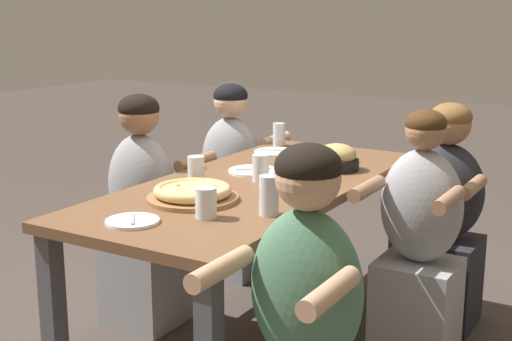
{
  "coord_description": "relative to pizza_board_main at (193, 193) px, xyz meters",
  "views": [
    {
      "loc": [
        -2.55,
        -1.52,
        1.53
      ],
      "look_at": [
        0.0,
        0.0,
        0.84
      ],
      "focal_mm": 50.0,
      "sensor_mm": 36.0,
      "label": 1
    }
  ],
  "objects": [
    {
      "name": "diner_near_right",
      "position": [
        1.1,
        -0.68,
        -0.32
      ],
      "size": [
        0.51,
        0.4,
        1.09
      ],
      "rotation": [
        0.0,
        0.0,
        1.57
      ],
      "color": "#232328",
      "rests_on": "ground"
    },
    {
      "name": "pizza_board_main",
      "position": [
        0.0,
        0.0,
        0.0
      ],
      "size": [
        0.36,
        0.36,
        0.06
      ],
      "color": "#996B42",
      "rests_on": "dining_table"
    },
    {
      "name": "dining_table",
      "position": [
        0.39,
        -0.06,
        -0.13
      ],
      "size": [
        1.85,
        0.81,
        0.79
      ],
      "color": "brown",
      "rests_on": "ground"
    },
    {
      "name": "drinking_glass_e",
      "position": [
        0.4,
        -0.07,
        0.02
      ],
      "size": [
        0.07,
        0.07,
        0.12
      ],
      "color": "silver",
      "rests_on": "dining_table"
    },
    {
      "name": "diner_far_center",
      "position": [
        0.38,
        0.57,
        -0.3
      ],
      "size": [
        0.51,
        0.4,
        1.13
      ],
      "rotation": [
        0.0,
        0.0,
        -1.57
      ],
      "color": "#99999E",
      "rests_on": "ground"
    },
    {
      "name": "drinking_glass_b",
      "position": [
        -0.16,
        -0.18,
        0.02
      ],
      "size": [
        0.08,
        0.08,
        0.11
      ],
      "color": "silver",
      "rests_on": "dining_table"
    },
    {
      "name": "diner_far_right",
      "position": [
        1.16,
        0.57,
        -0.31
      ],
      "size": [
        0.51,
        0.4,
        1.11
      ],
      "rotation": [
        0.0,
        0.0,
        -1.57
      ],
      "color": "#99999E",
      "rests_on": "ground"
    },
    {
      "name": "drinking_glass_a",
      "position": [
        -0.02,
        -0.35,
        0.03
      ],
      "size": [
        0.07,
        0.07,
        0.15
      ],
      "color": "silver",
      "rests_on": "dining_table"
    },
    {
      "name": "diner_near_midright",
      "position": [
        0.73,
        -0.68,
        -0.32
      ],
      "size": [
        0.51,
        0.4,
        1.11
      ],
      "rotation": [
        0.0,
        0.0,
        1.57
      ],
      "color": "#99999E",
      "rests_on": "ground"
    },
    {
      "name": "empty_plate_a",
      "position": [
        0.96,
        0.17,
        -0.02
      ],
      "size": [
        0.22,
        0.22,
        0.02
      ],
      "color": "white",
      "rests_on": "dining_table"
    },
    {
      "name": "empty_plate_b",
      "position": [
        0.54,
        0.05,
        -0.02
      ],
      "size": [
        0.23,
        0.23,
        0.02
      ],
      "color": "white",
      "rests_on": "dining_table"
    },
    {
      "name": "empty_plate_c",
      "position": [
        0.38,
        -0.26,
        -0.02
      ],
      "size": [
        0.24,
        0.24,
        0.02
      ],
      "color": "white",
      "rests_on": "dining_table"
    },
    {
      "name": "drinking_glass_d",
      "position": [
        1.15,
        0.26,
        0.02
      ],
      "size": [
        0.07,
        0.07,
        0.12
      ],
      "color": "silver",
      "rests_on": "dining_table"
    },
    {
      "name": "skillet_bowl",
      "position": [
        0.78,
        -0.26,
        0.02
      ],
      "size": [
        0.3,
        0.2,
        0.12
      ],
      "color": "black",
      "rests_on": "dining_table"
    },
    {
      "name": "empty_plate_d",
      "position": [
        -0.35,
        0.01,
        -0.02
      ],
      "size": [
        0.19,
        0.19,
        0.02
      ],
      "color": "white",
      "rests_on": "dining_table"
    },
    {
      "name": "drinking_glass_c",
      "position": [
        0.21,
        0.13,
        0.02
      ],
      "size": [
        0.07,
        0.07,
        0.12
      ],
      "color": "silver",
      "rests_on": "dining_table"
    }
  ]
}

